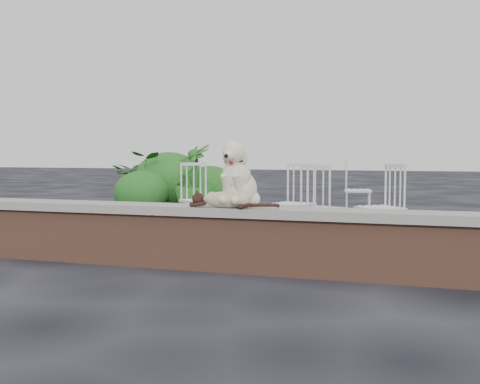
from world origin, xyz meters
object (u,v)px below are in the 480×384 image
(chair_e, at_px, (358,190))
(chair_d, at_px, (380,207))
(cat, at_px, (226,199))
(chair_a, at_px, (201,199))
(chair_b, at_px, (293,203))
(dog, at_px, (240,173))
(potted_plant_a, at_px, (140,180))
(potted_plant_b, at_px, (194,180))
(chair_c, at_px, (325,208))

(chair_e, bearing_deg, chair_d, -177.45)
(cat, xyz_separation_m, chair_a, (-1.03, 1.99, -0.19))
(cat, xyz_separation_m, chair_b, (0.21, 1.85, -0.19))
(dog, height_order, cat, dog)
(dog, bearing_deg, cat, -111.33)
(chair_d, xyz_separation_m, potted_plant_a, (-4.71, 3.36, 0.08))
(chair_a, relative_size, chair_e, 1.00)
(cat, xyz_separation_m, chair_e, (0.70, 4.57, -0.19))
(chair_a, xyz_separation_m, potted_plant_b, (-1.01, 2.26, 0.13))
(cat, xyz_separation_m, potted_plant_b, (-2.04, 4.26, -0.06))
(dog, xyz_separation_m, chair_d, (1.14, 1.54, -0.41))
(chair_d, height_order, potted_plant_a, potted_plant_a)
(cat, height_order, chair_d, chair_d)
(chair_b, xyz_separation_m, potted_plant_a, (-3.69, 3.19, 0.08))
(cat, relative_size, chair_c, 1.02)
(chair_d, xyz_separation_m, chair_e, (-0.52, 2.89, 0.00))
(dog, bearing_deg, chair_a, 127.68)
(chair_b, bearing_deg, chair_c, -28.60)
(potted_plant_a, distance_m, potted_plant_b, 1.65)
(chair_b, xyz_separation_m, potted_plant_b, (-2.24, 2.41, 0.13))
(chair_b, bearing_deg, chair_e, 97.32)
(cat, distance_m, chair_e, 4.63)
(chair_b, relative_size, potted_plant_a, 0.86)
(dog, relative_size, cat, 0.62)
(dog, bearing_deg, potted_plant_b, 124.00)
(chair_b, height_order, chair_e, same)
(chair_d, height_order, chair_e, same)
(potted_plant_b, bearing_deg, chair_c, -46.89)
(chair_b, xyz_separation_m, chair_e, (0.50, 2.73, 0.00))
(dog, distance_m, chair_d, 1.96)
(chair_d, distance_m, chair_c, 0.64)
(dog, relative_size, chair_c, 0.64)
(chair_a, relative_size, chair_c, 1.00)
(dog, height_order, potted_plant_a, dog)
(cat, height_order, chair_e, chair_e)
(chair_b, xyz_separation_m, chair_d, (1.02, -0.16, 0.00))
(chair_e, bearing_deg, chair_c, 171.58)
(chair_a, height_order, potted_plant_a, potted_plant_a)
(chair_d, relative_size, chair_c, 1.00)
(cat, bearing_deg, potted_plant_b, 122.31)
(chair_b, height_order, chair_a, same)
(dog, xyz_separation_m, cat, (-0.08, -0.15, -0.22))
(potted_plant_a, bearing_deg, chair_e, -6.36)
(dog, relative_size, chair_d, 0.64)
(chair_e, bearing_deg, chair_a, 138.53)
(chair_d, bearing_deg, chair_e, 153.55)
(dog, height_order, chair_b, dog)
(chair_b, bearing_deg, dog, -76.64)
(cat, bearing_deg, chair_e, 87.99)
(dog, xyz_separation_m, chair_e, (0.62, 4.42, -0.41))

